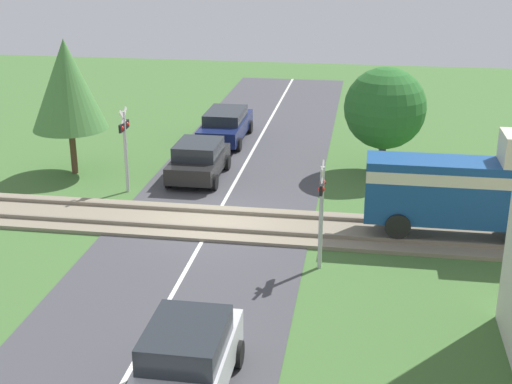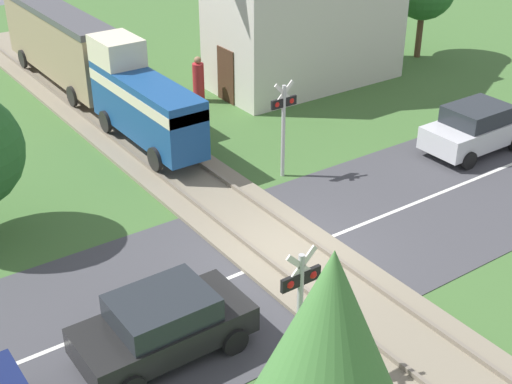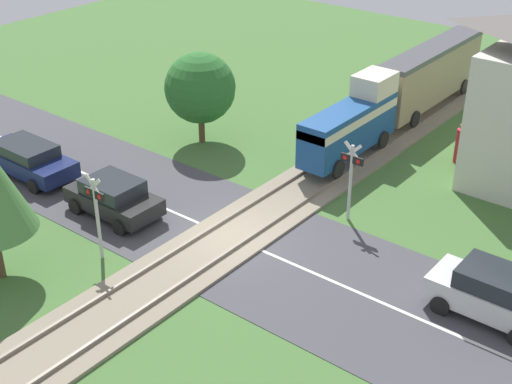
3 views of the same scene
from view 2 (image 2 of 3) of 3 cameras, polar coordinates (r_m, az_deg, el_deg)
name	(u,v)px [view 2 (image 2 of 3)]	position (r m, az deg, el deg)	size (l,w,h in m)	color
ground_plane	(288,255)	(18.40, 2.59, -5.05)	(60.00, 60.00, 0.00)	#426B33
road_surface	(288,255)	(18.40, 2.59, -5.02)	(48.00, 6.40, 0.02)	#424247
track_bed	(288,253)	(18.36, 2.60, -4.87)	(2.80, 48.00, 0.24)	gray
train	(88,61)	(27.34, -13.32, 10.16)	(1.58, 14.47, 3.18)	navy
car_near_crossing	(163,324)	(15.08, -7.43, -10.41)	(3.67, 1.90, 1.43)	black
car_far_side	(475,128)	(24.58, 17.14, 4.92)	(3.65, 1.83, 1.60)	silver
crossing_signal_west_approach	(300,299)	(13.64, 3.55, -8.51)	(0.90, 0.18, 3.08)	#B7B7B7
crossing_signal_east_approach	(284,117)	(21.40, 2.22, 6.03)	(0.90, 0.18, 3.08)	#B7B7B7
pedestrian_by_station	(198,81)	(27.80, -4.62, 8.84)	(0.44, 0.44, 1.79)	#B2282D
tree_beyond_track	(328,352)	(10.24, 5.81, -12.62)	(2.83, 2.83, 5.17)	brown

